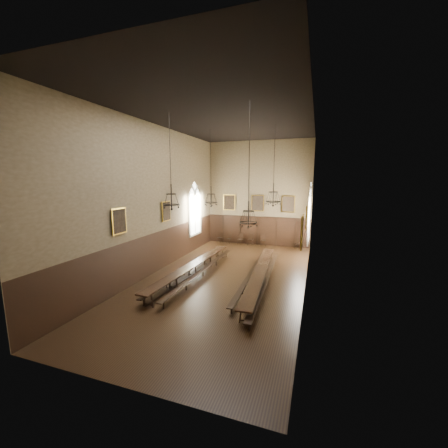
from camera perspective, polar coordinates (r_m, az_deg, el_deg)
The scene contains 32 objects.
floor at distance 16.40m, azimuth 0.24°, elevation -11.28°, with size 9.00×18.00×0.02m, color black.
ceiling at distance 15.70m, azimuth 0.26°, elevation 21.28°, with size 9.00×18.00×0.02m, color black.
wall_back at distance 24.10m, azimuth 7.11°, elevation 6.24°, with size 9.00×0.02×9.00m, color #776549.
wall_front at distance 7.49m, azimuth -22.21°, elevation -1.00°, with size 9.00×0.02×9.00m, color #776549.
wall_left at distance 17.37m, azimuth -14.06°, elevation 4.88°, with size 0.02×18.00×9.00m, color #776549.
wall_right at distance 14.62m, azimuth 17.31°, elevation 3.96°, with size 0.02×18.00×9.00m, color #776549.
wainscot_panelling at distance 16.00m, azimuth 0.24°, elevation -7.05°, with size 9.00×18.00×2.50m, color black, non-canonical shape.
table_left at distance 16.74m, azimuth -6.54°, elevation -9.51°, with size 1.12×9.57×0.74m.
table_right at distance 15.61m, azimuth 7.50°, elevation -10.91°, with size 1.35×9.80×0.76m.
bench_left_outer at distance 17.00m, azimuth -8.24°, elevation -9.65°, with size 0.39×9.13×0.41m.
bench_left_inner at distance 16.68m, azimuth -4.35°, elevation -9.91°, with size 0.37×9.60×0.43m.
bench_right_inner at distance 16.15m, azimuth 5.57°, elevation -10.62°, with size 0.58×9.15×0.41m.
bench_right_outer at distance 15.49m, azimuth 8.77°, elevation -11.45°, with size 0.71×10.27×0.46m.
chair_0 at distance 25.19m, azimuth -0.83°, elevation -3.23°, with size 0.55×0.55×0.97m.
chair_1 at distance 24.92m, azimuth 1.07°, elevation -3.44°, with size 0.49×0.49×0.87m.
chair_2 at distance 24.62m, azimuth 3.41°, elevation -3.57°, with size 0.49×0.49×0.93m.
chair_3 at distance 24.35m, azimuth 5.52°, elevation -3.67°, with size 0.48×0.48×1.03m.
chair_4 at distance 24.17m, azimuth 8.15°, elevation -3.83°, with size 0.54×0.54×1.01m.
chair_7 at distance 23.73m, azimuth 14.95°, elevation -4.38°, with size 0.42×0.42×0.90m.
chandelier_back_left at distance 18.67m, azimuth -2.70°, elevation 5.42°, with size 0.90×0.90×4.98m.
chandelier_back_right at distance 17.11m, azimuth 10.19°, elevation 5.59°, with size 0.91×0.91×4.77m.
chandelier_front_left at distance 14.38m, azimuth -10.87°, elevation 5.17°, with size 0.85×0.85×4.70m.
chandelier_front_right at distance 12.17m, azimuth 5.10°, elevation 2.11°, with size 0.79×0.79×5.29m.
portrait_back_0 at distance 24.69m, azimuth 1.07°, elevation 4.52°, with size 1.10×0.12×1.40m.
portrait_back_1 at distance 24.03m, azimuth 7.01°, elevation 4.32°, with size 1.10×0.12×1.40m.
portrait_back_2 at distance 23.64m, azimuth 13.20°, elevation 4.06°, with size 1.10×0.12×1.40m.
portrait_left_0 at distance 18.22m, azimuth -11.92°, elevation 2.63°, with size 0.12×1.00×1.30m.
portrait_left_1 at distance 14.56m, azimuth -20.95°, elevation 0.58°, with size 0.12×1.00×1.30m.
portrait_right_0 at distance 15.70m, azimuth 16.80°, elevation 1.39°, with size 0.12×1.00×1.30m.
portrait_right_1 at distance 11.26m, azimuth 15.93°, elevation -1.56°, with size 0.12×1.00×1.30m.
window_right at distance 20.20m, azimuth 17.38°, elevation 2.18°, with size 0.20×2.20×4.60m, color white, non-canonical shape.
window_left at distance 22.23m, azimuth -6.10°, elevation 3.17°, with size 0.20×2.20×4.60m, color white, non-canonical shape.
Camera 1 is at (4.87, -14.56, 5.75)m, focal length 22.00 mm.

